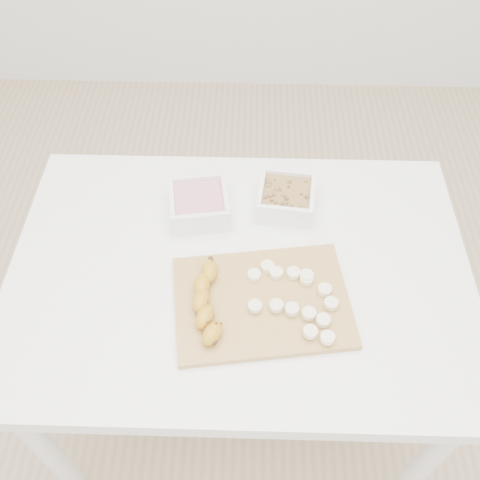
{
  "coord_description": "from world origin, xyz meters",
  "views": [
    {
      "loc": [
        0.02,
        -0.68,
        1.69
      ],
      "look_at": [
        0.0,
        0.03,
        0.81
      ],
      "focal_mm": 40.0,
      "sensor_mm": 36.0,
      "label": 1
    }
  ],
  "objects_px": {
    "bowl_yogurt": "(199,204)",
    "cutting_board": "(262,302)",
    "table": "(240,293)",
    "bowl_granola": "(286,198)",
    "banana": "(207,303)"
  },
  "relations": [
    {
      "from": "bowl_granola",
      "to": "banana",
      "type": "xyz_separation_m",
      "value": [
        -0.16,
        -0.29,
        0.0
      ]
    },
    {
      "from": "table",
      "to": "cutting_board",
      "type": "distance_m",
      "value": 0.14
    },
    {
      "from": "banana",
      "to": "cutting_board",
      "type": "bearing_deg",
      "value": 16.58
    },
    {
      "from": "table",
      "to": "bowl_granola",
      "type": "relative_size",
      "value": 7.02
    },
    {
      "from": "banana",
      "to": "bowl_yogurt",
      "type": "bearing_deg",
      "value": 103.4
    },
    {
      "from": "bowl_yogurt",
      "to": "bowl_granola",
      "type": "bearing_deg",
      "value": 7.29
    },
    {
      "from": "table",
      "to": "cutting_board",
      "type": "xyz_separation_m",
      "value": [
        0.05,
        -0.09,
        0.1
      ]
    },
    {
      "from": "bowl_granola",
      "to": "bowl_yogurt",
      "type": "bearing_deg",
      "value": -172.71
    },
    {
      "from": "bowl_yogurt",
      "to": "table",
      "type": "bearing_deg",
      "value": -58.16
    },
    {
      "from": "bowl_yogurt",
      "to": "cutting_board",
      "type": "relative_size",
      "value": 0.42
    },
    {
      "from": "table",
      "to": "banana",
      "type": "height_order",
      "value": "banana"
    },
    {
      "from": "bowl_yogurt",
      "to": "bowl_granola",
      "type": "distance_m",
      "value": 0.2
    },
    {
      "from": "table",
      "to": "bowl_granola",
      "type": "bearing_deg",
      "value": 60.51
    },
    {
      "from": "bowl_yogurt",
      "to": "banana",
      "type": "height_order",
      "value": "bowl_yogurt"
    },
    {
      "from": "cutting_board",
      "to": "banana",
      "type": "distance_m",
      "value": 0.11
    }
  ]
}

